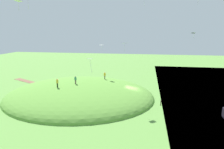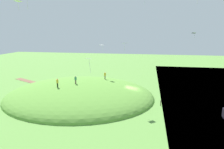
{
  "view_description": "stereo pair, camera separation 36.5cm",
  "coord_description": "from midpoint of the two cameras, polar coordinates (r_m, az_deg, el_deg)",
  "views": [
    {
      "loc": [
        -2.8,
        40.61,
        13.47
      ],
      "look_at": [
        3.87,
        1.49,
        5.0
      ],
      "focal_mm": 33.16,
      "sensor_mm": 36.0,
      "label": 1
    },
    {
      "loc": [
        -3.16,
        40.55,
        13.47
      ],
      "look_at": [
        3.87,
        1.49,
        5.0
      ],
      "focal_mm": 33.16,
      "sensor_mm": 36.0,
      "label": 2
    }
  ],
  "objects": [
    {
      "name": "kite_4",
      "position": [
        31.74,
        -24.2,
        17.93
      ],
      "size": [
        1.3,
        1.17,
        1.31
      ],
      "color": "white"
    },
    {
      "name": "kite_5",
      "position": [
        37.17,
        3.86,
        8.55
      ],
      "size": [
        1.26,
        1.22,
        1.54
      ],
      "color": "silver"
    },
    {
      "name": "grass_hill",
      "position": [
        44.06,
        -8.58,
        -5.89
      ],
      "size": [
        30.69,
        27.8,
        5.76
      ],
      "primitive_type": "ellipsoid",
      "color": "#5C9538",
      "rests_on": "ground_plane"
    },
    {
      "name": "person_with_child",
      "position": [
        42.36,
        -9.77,
        -1.21
      ],
      "size": [
        0.56,
        0.56,
        1.62
      ],
      "rotation": [
        0.0,
        0.0,
        5.9
      ],
      "color": "brown",
      "rests_on": "grass_hill"
    },
    {
      "name": "ground_plane",
      "position": [
        42.86,
        5.73,
        -6.33
      ],
      "size": [
        160.0,
        160.0,
        0.0
      ],
      "primitive_type": "plane",
      "color": "#5D903E"
    },
    {
      "name": "kite_6",
      "position": [
        49.35,
        -2.62,
        8.09
      ],
      "size": [
        1.4,
        1.38,
        1.27
      ],
      "color": "white"
    },
    {
      "name": "mooring_post",
      "position": [
        39.11,
        13.54,
        -7.64
      ],
      "size": [
        0.14,
        0.14,
        1.03
      ],
      "primitive_type": "cylinder",
      "color": "brown",
      "rests_on": "ground_plane"
    },
    {
      "name": "kite_3",
      "position": [
        47.67,
        21.85,
        10.52
      ],
      "size": [
        0.84,
        0.62,
        1.19
      ],
      "color": "white"
    },
    {
      "name": "kite_8",
      "position": [
        24.78,
        -6.04,
        3.98
      ],
      "size": [
        0.68,
        0.5,
        1.79
      ],
      "color": "white"
    },
    {
      "name": "dirt_path",
      "position": [
        59.58,
        -21.49,
        -1.85
      ],
      "size": [
        11.98,
        7.29,
        0.04
      ],
      "primitive_type": "cube",
      "rotation": [
        0.0,
        0.0,
        -0.47
      ],
      "color": "brown",
      "rests_on": "ground_plane"
    },
    {
      "name": "person_watching_kites",
      "position": [
        41.06,
        -14.6,
        -1.92
      ],
      "size": [
        0.46,
        0.46,
        1.77
      ],
      "rotation": [
        0.0,
        0.0,
        3.27
      ],
      "color": "black",
      "rests_on": "grass_hill"
    },
    {
      "name": "person_walking_path",
      "position": [
        47.2,
        -1.73,
        -0.05
      ],
      "size": [
        0.55,
        0.55,
        1.69
      ],
      "rotation": [
        0.0,
        0.0,
        1.29
      ],
      "color": "brown",
      "rests_on": "grass_hill"
    }
  ]
}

